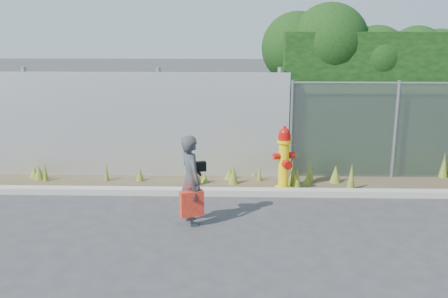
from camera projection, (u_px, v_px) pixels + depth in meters
name	position (u px, v px, depth m)	size (l,w,h in m)	color
ground	(241.00, 234.00, 7.72)	(80.00, 80.00, 0.00)	#343437
curb	(240.00, 192.00, 9.45)	(16.00, 0.22, 0.12)	#A09E91
weed_strip	(274.00, 178.00, 10.09)	(16.00, 1.31, 0.55)	#473B29
corrugated_fence	(86.00, 125.00, 10.45)	(8.50, 0.21, 2.30)	silver
chainlink_fence	(447.00, 130.00, 10.26)	(6.50, 0.07, 2.05)	gray
hedge	(430.00, 81.00, 11.03)	(7.73, 2.02, 3.61)	black
fire_hydrant	(284.00, 160.00, 9.58)	(0.43, 0.38, 1.28)	yellow
woman	(191.00, 180.00, 7.96)	(0.53, 0.35, 1.46)	#0D5758
red_tote_bag	(192.00, 203.00, 7.90)	(0.37, 0.14, 0.49)	red
black_shoulder_bag	(199.00, 166.00, 8.04)	(0.21, 0.09, 0.16)	black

